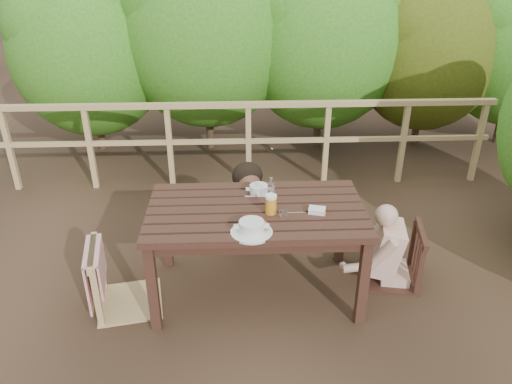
{
  "coord_description": "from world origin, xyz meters",
  "views": [
    {
      "loc": [
        -0.15,
        -3.29,
        2.63
      ],
      "look_at": [
        0.0,
        0.05,
        0.9
      ],
      "focal_mm": 34.66,
      "sensor_mm": 36.0,
      "label": 1
    }
  ],
  "objects_px": {
    "tumbler": "(283,216)",
    "chair_right": "(396,232)",
    "chair_far": "(244,193)",
    "bottle": "(271,191)",
    "soup_far": "(259,190)",
    "bread_roll": "(259,226)",
    "woman": "(244,176)",
    "diner_right": "(402,220)",
    "table": "(256,252)",
    "beer_glass": "(271,205)",
    "soup_near": "(252,228)",
    "butter_tub": "(317,211)",
    "chair_left": "(123,249)"
  },
  "relations": [
    {
      "from": "table",
      "to": "woman",
      "type": "bearing_deg",
      "value": 95.09
    },
    {
      "from": "soup_far",
      "to": "beer_glass",
      "type": "relative_size",
      "value": 1.5
    },
    {
      "from": "beer_glass",
      "to": "chair_left",
      "type": "bearing_deg",
      "value": -178.21
    },
    {
      "from": "diner_right",
      "to": "soup_near",
      "type": "distance_m",
      "value": 1.34
    },
    {
      "from": "bread_roll",
      "to": "tumbler",
      "type": "height_order",
      "value": "bread_roll"
    },
    {
      "from": "chair_left",
      "to": "soup_near",
      "type": "bearing_deg",
      "value": -113.01
    },
    {
      "from": "diner_right",
      "to": "soup_far",
      "type": "distance_m",
      "value": 1.19
    },
    {
      "from": "soup_far",
      "to": "woman",
      "type": "bearing_deg",
      "value": 99.9
    },
    {
      "from": "beer_glass",
      "to": "bread_roll",
      "type": "bearing_deg",
      "value": -113.89
    },
    {
      "from": "soup_far",
      "to": "chair_left",
      "type": "bearing_deg",
      "value": -160.64
    },
    {
      "from": "woman",
      "to": "soup_near",
      "type": "relative_size",
      "value": 4.24
    },
    {
      "from": "bottle",
      "to": "table",
      "type": "bearing_deg",
      "value": -143.71
    },
    {
      "from": "chair_left",
      "to": "soup_far",
      "type": "bearing_deg",
      "value": -80.77
    },
    {
      "from": "bread_roll",
      "to": "woman",
      "type": "bearing_deg",
      "value": 94.17
    },
    {
      "from": "soup_near",
      "to": "tumbler",
      "type": "distance_m",
      "value": 0.29
    },
    {
      "from": "chair_far",
      "to": "bottle",
      "type": "distance_m",
      "value": 0.92
    },
    {
      "from": "diner_right",
      "to": "tumbler",
      "type": "relative_size",
      "value": 14.9
    },
    {
      "from": "chair_left",
      "to": "bread_roll",
      "type": "height_order",
      "value": "chair_left"
    },
    {
      "from": "beer_glass",
      "to": "tumbler",
      "type": "height_order",
      "value": "beer_glass"
    },
    {
      "from": "diner_right",
      "to": "bottle",
      "type": "relative_size",
      "value": 5.01
    },
    {
      "from": "soup_far",
      "to": "bread_roll",
      "type": "relative_size",
      "value": 1.82
    },
    {
      "from": "woman",
      "to": "soup_near",
      "type": "bearing_deg",
      "value": 79.6
    },
    {
      "from": "chair_right",
      "to": "soup_far",
      "type": "distance_m",
      "value": 1.19
    },
    {
      "from": "chair_right",
      "to": "bottle",
      "type": "relative_size",
      "value": 4.05
    },
    {
      "from": "soup_near",
      "to": "butter_tub",
      "type": "bearing_deg",
      "value": 26.38
    },
    {
      "from": "chair_right",
      "to": "soup_near",
      "type": "bearing_deg",
      "value": -58.83
    },
    {
      "from": "soup_far",
      "to": "butter_tub",
      "type": "height_order",
      "value": "soup_far"
    },
    {
      "from": "table",
      "to": "beer_glass",
      "type": "xyz_separation_m",
      "value": [
        0.11,
        -0.08,
        0.47
      ]
    },
    {
      "from": "chair_far",
      "to": "tumbler",
      "type": "bearing_deg",
      "value": -87.27
    },
    {
      "from": "table",
      "to": "chair_right",
      "type": "relative_size",
      "value": 1.78
    },
    {
      "from": "woman",
      "to": "bottle",
      "type": "bearing_deg",
      "value": 91.76
    },
    {
      "from": "bottle",
      "to": "butter_tub",
      "type": "bearing_deg",
      "value": -27.29
    },
    {
      "from": "chair_right",
      "to": "diner_right",
      "type": "height_order",
      "value": "diner_right"
    },
    {
      "from": "chair_far",
      "to": "bottle",
      "type": "bearing_deg",
      "value": -87.91
    },
    {
      "from": "soup_near",
      "to": "tumbler",
      "type": "relative_size",
      "value": 3.85
    },
    {
      "from": "soup_near",
      "to": "tumbler",
      "type": "xyz_separation_m",
      "value": [
        0.24,
        0.17,
        -0.01
      ]
    },
    {
      "from": "soup_near",
      "to": "bread_roll",
      "type": "relative_size",
      "value": 2.18
    },
    {
      "from": "tumbler",
      "to": "soup_far",
      "type": "bearing_deg",
      "value": 110.67
    },
    {
      "from": "table",
      "to": "chair_right",
      "type": "bearing_deg",
      "value": 5.87
    },
    {
      "from": "tumbler",
      "to": "chair_right",
      "type": "bearing_deg",
      "value": 16.41
    },
    {
      "from": "table",
      "to": "beer_glass",
      "type": "height_order",
      "value": "beer_glass"
    },
    {
      "from": "chair_left",
      "to": "diner_right",
      "type": "height_order",
      "value": "diner_right"
    },
    {
      "from": "butter_tub",
      "to": "soup_far",
      "type": "bearing_deg",
      "value": 155.15
    },
    {
      "from": "chair_right",
      "to": "woman",
      "type": "relative_size",
      "value": 0.74
    },
    {
      "from": "table",
      "to": "woman",
      "type": "height_order",
      "value": "woman"
    },
    {
      "from": "diner_right",
      "to": "bread_roll",
      "type": "relative_size",
      "value": 8.42
    },
    {
      "from": "chair_far",
      "to": "tumbler",
      "type": "height_order",
      "value": "chair_far"
    },
    {
      "from": "chair_right",
      "to": "soup_far",
      "type": "xyz_separation_m",
      "value": [
        -1.13,
        0.14,
        0.34
      ]
    },
    {
      "from": "table",
      "to": "soup_near",
      "type": "relative_size",
      "value": 5.57
    },
    {
      "from": "chair_left",
      "to": "woman",
      "type": "xyz_separation_m",
      "value": [
        0.94,
        1.01,
        0.12
      ]
    }
  ]
}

